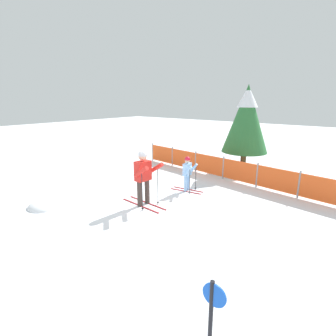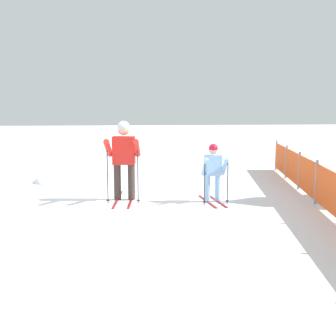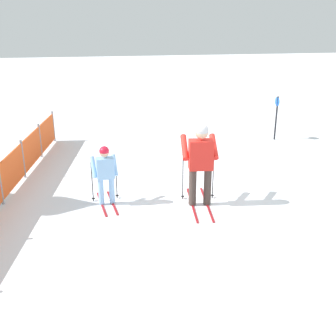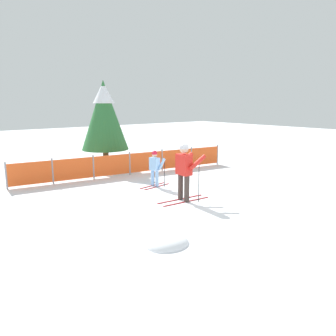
{
  "view_description": "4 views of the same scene",
  "coord_description": "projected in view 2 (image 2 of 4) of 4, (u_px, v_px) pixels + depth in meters",
  "views": [
    {
      "loc": [
        5.14,
        -5.34,
        3.21
      ],
      "look_at": [
        -0.14,
        1.33,
        0.94
      ],
      "focal_mm": 28.0,
      "sensor_mm": 36.0,
      "label": 1
    },
    {
      "loc": [
        8.91,
        0.41,
        2.13
      ],
      "look_at": [
        0.18,
        1.08,
        0.75
      ],
      "focal_mm": 45.0,
      "sensor_mm": 36.0,
      "label": 2
    },
    {
      "loc": [
        -7.87,
        2.02,
        3.78
      ],
      "look_at": [
        0.3,
        0.74,
        0.67
      ],
      "focal_mm": 45.0,
      "sensor_mm": 36.0,
      "label": 3
    },
    {
      "loc": [
        -6.38,
        -6.85,
        2.87
      ],
      "look_at": [
        0.07,
        1.21,
        0.79
      ],
      "focal_mm": 35.0,
      "sensor_mm": 36.0,
      "label": 4
    }
  ],
  "objects": [
    {
      "name": "ground_plane",
      "position": [
        117.0,
        202.0,
        9.07
      ],
      "size": [
        60.0,
        60.0,
        0.0
      ],
      "primitive_type": "plane",
      "color": "white"
    },
    {
      "name": "snow_mound",
      "position": [
        50.0,
        182.0,
        11.34
      ],
      "size": [
        0.96,
        0.82,
        0.38
      ],
      "primitive_type": "ellipsoid",
      "color": "white",
      "rests_on": "ground_plane"
    },
    {
      "name": "skier_child",
      "position": [
        213.0,
        168.0,
        8.94
      ],
      "size": [
        1.21,
        0.58,
        1.26
      ],
      "rotation": [
        0.0,
        0.0,
        0.14
      ],
      "color": "maroon",
      "rests_on": "ground_plane"
    },
    {
      "name": "skier_adult",
      "position": [
        124.0,
        153.0,
        9.07
      ],
      "size": [
        1.66,
        0.77,
        1.73
      ],
      "rotation": [
        0.0,
        0.0,
        -0.08
      ],
      "color": "maroon",
      "rests_on": "ground_plane"
    },
    {
      "name": "safety_fence",
      "position": [
        316.0,
        182.0,
        8.83
      ],
      "size": [
        8.93,
        1.34,
        0.93
      ],
      "rotation": [
        0.0,
        0.0,
        -0.14
      ],
      "color": "gray",
      "rests_on": "ground_plane"
    }
  ]
}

